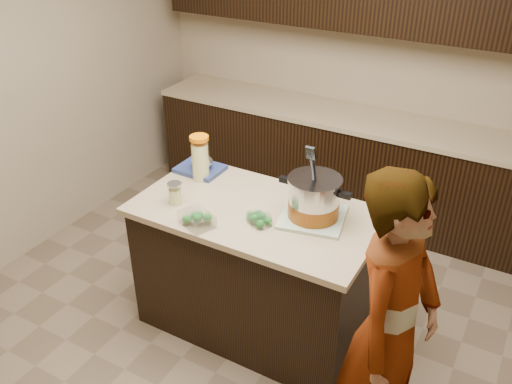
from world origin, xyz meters
TOP-DOWN VIEW (x-y plane):
  - ground_plane at (0.00, 0.00)m, footprint 4.00×4.00m
  - room_shell at (0.00, 0.00)m, footprint 4.04×4.04m
  - back_cabinets at (0.00, 1.74)m, footprint 3.60×0.63m
  - island at (0.00, 0.00)m, footprint 1.46×0.81m
  - dish_towel at (0.33, 0.08)m, footprint 0.43×0.43m
  - stock_pot at (0.33, 0.08)m, footprint 0.43×0.31m
  - lemonade_pitcher at (-0.50, 0.16)m, footprint 0.13×0.13m
  - mason_jar at (-0.46, -0.17)m, footprint 0.11×0.11m
  - broccoli_tub_left at (0.11, -0.13)m, footprint 0.13×0.13m
  - broccoli_tub_right at (0.05, -0.11)m, footprint 0.14×0.14m
  - broccoli_tub_rect at (-0.21, -0.30)m, footprint 0.24×0.21m
  - blue_tray at (-0.56, 0.25)m, footprint 0.30×0.24m
  - person at (0.98, -0.48)m, footprint 0.46×0.64m

SIDE VIEW (x-z plane):
  - ground_plane at x=0.00m, z-range 0.00..0.00m
  - island at x=0.00m, z-range 0.00..0.90m
  - person at x=0.98m, z-range 0.00..1.63m
  - dish_towel at x=0.33m, z-range 0.90..0.92m
  - broccoli_tub_right at x=0.05m, z-range 0.90..0.95m
  - broccoli_tub_left at x=0.11m, z-range 0.90..0.96m
  - broccoli_tub_rect at x=-0.21m, z-range 0.90..0.97m
  - blue_tray at x=-0.56m, z-range 0.88..1.00m
  - back_cabinets at x=0.00m, z-range -0.22..2.10m
  - mason_jar at x=-0.46m, z-range 0.89..1.04m
  - stock_pot at x=0.33m, z-range 0.80..1.24m
  - lemonade_pitcher at x=-0.50m, z-range 0.89..1.19m
  - room_shell at x=0.00m, z-range 0.35..3.07m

